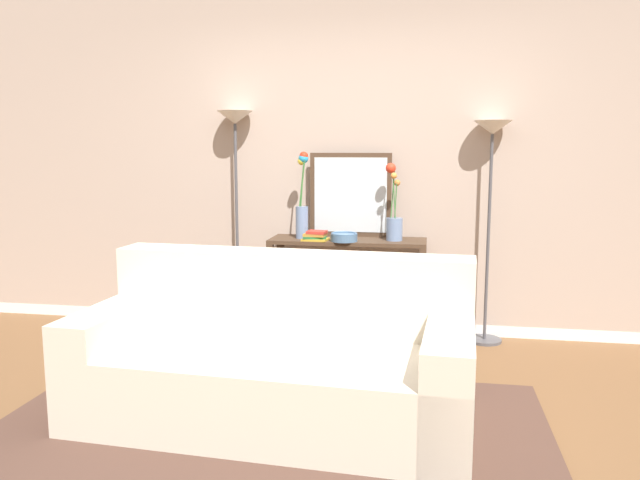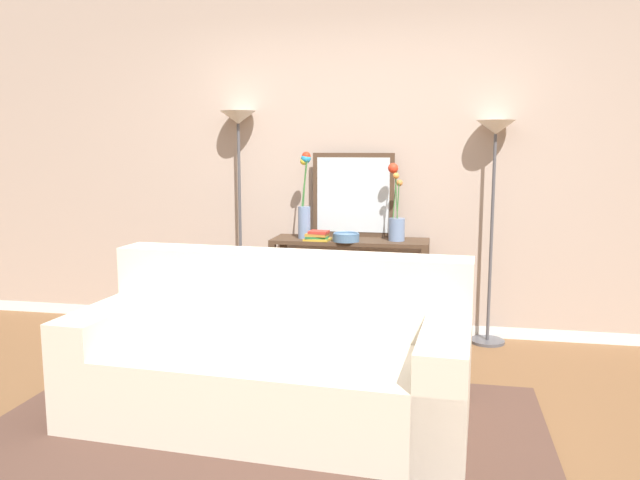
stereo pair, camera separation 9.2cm
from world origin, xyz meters
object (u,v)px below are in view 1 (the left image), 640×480
at_px(floor_lamp_right, 491,170).
at_px(fruit_bowl, 344,237).
at_px(vase_tall_flowers, 302,203).
at_px(couch, 277,363).
at_px(vase_short_flowers, 394,217).
at_px(floor_lamp_left, 236,159).
at_px(book_row_under_console, 304,330).
at_px(console_table, 348,271).
at_px(book_stack, 315,236).
at_px(wall_mirror, 350,195).

relative_size(floor_lamp_right, fruit_bowl, 8.44).
bearing_deg(fruit_bowl, vase_tall_flowers, 161.95).
xyz_separation_m(couch, vase_short_flowers, (0.55, 1.46, 0.66)).
xyz_separation_m(floor_lamp_left, fruit_bowl, (0.90, -0.24, -0.57)).
bearing_deg(fruit_bowl, book_row_under_console, 159.70).
bearing_deg(console_table, floor_lamp_left, 172.42).
bearing_deg(vase_tall_flowers, vase_short_flowers, -0.01).
bearing_deg(vase_short_flowers, floor_lamp_left, 173.95).
distance_m(vase_short_flowers, fruit_bowl, 0.40).
bearing_deg(fruit_bowl, book_stack, 177.76).
bearing_deg(floor_lamp_right, fruit_bowl, -167.06).
distance_m(console_table, book_row_under_console, 0.60).
relative_size(couch, book_row_under_console, 7.58).
height_order(vase_tall_flowers, book_stack, vase_tall_flowers).
distance_m(wall_mirror, book_row_under_console, 1.12).
height_order(vase_short_flowers, book_row_under_console, vase_short_flowers).
bearing_deg(floor_lamp_right, vase_short_flowers, -169.20).
distance_m(couch, console_table, 1.51).
distance_m(console_table, fruit_bowl, 0.30).
bearing_deg(vase_tall_flowers, book_stack, -40.00).
height_order(floor_lamp_right, book_stack, floor_lamp_right).
height_order(floor_lamp_right, vase_short_flowers, floor_lamp_right).
height_order(couch, book_stack, couch).
height_order(couch, floor_lamp_left, floor_lamp_left).
relative_size(couch, book_stack, 10.77).
relative_size(console_table, fruit_bowl, 5.98).
relative_size(wall_mirror, vase_short_flowers, 1.12).
distance_m(couch, vase_tall_flowers, 1.65).
bearing_deg(console_table, vase_tall_flowers, -178.06).
bearing_deg(wall_mirror, book_stack, -129.74).
height_order(fruit_bowl, book_stack, book_stack).
bearing_deg(floor_lamp_left, console_table, -7.58).
bearing_deg(floor_lamp_left, couch, -65.81).
height_order(couch, book_row_under_console, couch).
bearing_deg(wall_mirror, floor_lamp_left, -177.60).
relative_size(console_table, vase_tall_flowers, 1.80).
height_order(console_table, book_stack, book_stack).
bearing_deg(book_stack, floor_lamp_left, 161.05).
height_order(wall_mirror, book_stack, wall_mirror).
distance_m(fruit_bowl, book_stack, 0.22).
distance_m(floor_lamp_left, vase_short_flowers, 1.34).
bearing_deg(book_row_under_console, book_stack, -45.16).
height_order(floor_lamp_left, fruit_bowl, floor_lamp_left).
bearing_deg(book_stack, book_row_under_console, 134.84).
height_order(floor_lamp_left, floor_lamp_right, floor_lamp_left).
height_order(couch, vase_tall_flowers, vase_tall_flowers).
xyz_separation_m(couch, vase_tall_flowers, (-0.15, 1.46, 0.75)).
xyz_separation_m(couch, floor_lamp_right, (1.25, 1.60, 1.01)).
xyz_separation_m(floor_lamp_right, vase_tall_flowers, (-1.40, -0.13, -0.26)).
distance_m(console_table, vase_tall_flowers, 0.62).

